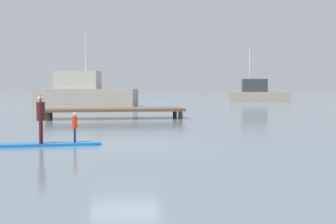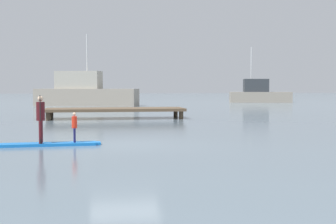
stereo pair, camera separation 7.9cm
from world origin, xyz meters
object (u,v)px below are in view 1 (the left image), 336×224
paddler_child_solo (75,126)px  paddler_adult (41,116)px  fishing_boat_green_midground (258,94)px  fishing_boat_white_large (83,93)px  paddleboard_near (51,144)px

paddler_child_solo → paddler_adult: bearing=-176.1°
paddler_child_solo → fishing_boat_green_midground: 46.63m
fishing_boat_white_large → fishing_boat_green_midground: (21.91, 7.30, -0.26)m
fishing_boat_green_midground → paddler_adult: bearing=-118.7°
paddler_child_solo → fishing_boat_white_large: 34.07m
fishing_boat_white_large → fishing_boat_green_midground: fishing_boat_white_large is taller
paddler_child_solo → fishing_boat_white_large: bearing=90.7°
paddleboard_near → paddler_adult: paddler_adult is taller
paddleboard_near → fishing_boat_green_midground: 47.09m
paddleboard_near → paddler_child_solo: size_ratio=3.25×
paddler_adult → fishing_boat_green_midground: fishing_boat_green_midground is taller
paddler_child_solo → fishing_boat_green_midground: (21.52, 41.37, 0.42)m
paddler_child_solo → fishing_boat_white_large: (-0.39, 34.06, 0.69)m
paddler_adult → paddler_child_solo: 1.22m
paddler_child_solo → fishing_boat_white_large: fishing_boat_white_large is taller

